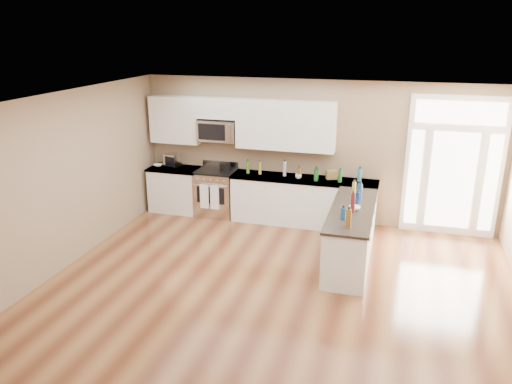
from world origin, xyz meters
TOP-DOWN VIEW (x-y plane):
  - ground at (0.00, 0.00)m, footprint 8.00×8.00m
  - room_shell at (0.00, 0.00)m, footprint 8.00×8.00m
  - back_cabinet_left at (-2.87, 3.69)m, footprint 1.10×0.66m
  - back_cabinet_right at (-0.16, 3.69)m, footprint 2.85×0.66m
  - peninsula_cabinet at (0.93, 2.24)m, footprint 0.69×2.32m
  - upper_cabinet_left at (-2.88, 3.83)m, footprint 1.04×0.33m
  - upper_cabinet_right at (-0.57, 3.83)m, footprint 1.94×0.33m
  - upper_cabinet_short at (-1.95, 3.83)m, footprint 0.82×0.33m
  - microwave at (-1.95, 3.80)m, footprint 0.78×0.41m
  - entry_door at (2.55, 3.95)m, footprint 1.70×0.10m
  - kitchen_range at (-1.98, 3.69)m, footprint 0.79×0.70m
  - stockpot at (-1.80, 3.75)m, footprint 0.25×0.25m
  - toaster_oven at (-2.98, 3.79)m, footprint 0.37×0.32m
  - cardboard_box at (0.37, 3.80)m, footprint 0.24×0.21m
  - bowl_left at (-3.27, 3.69)m, footprint 0.19×0.19m
  - bowl_peninsula at (0.96, 2.18)m, footprint 0.23×0.23m
  - cup_counter at (-0.25, 3.64)m, footprint 0.14×0.14m
  - counter_bottles at (0.44, 2.90)m, footprint 2.36×2.47m

SIDE VIEW (x-z plane):
  - ground at x=0.00m, z-range 0.00..0.00m
  - peninsula_cabinet at x=0.93m, z-range -0.04..0.90m
  - back_cabinet_right at x=-0.16m, z-range -0.03..0.91m
  - back_cabinet_left at x=-2.87m, z-range -0.03..0.91m
  - kitchen_range at x=-1.98m, z-range -0.06..1.02m
  - bowl_left at x=-3.27m, z-range 0.94..0.98m
  - bowl_peninsula at x=0.96m, z-range 0.94..1.00m
  - cup_counter at x=-0.25m, z-range 0.94..1.03m
  - cardboard_box at x=0.37m, z-range 0.94..1.11m
  - stockpot at x=-1.80m, z-range 0.95..1.12m
  - counter_bottles at x=0.44m, z-range 0.91..1.22m
  - toaster_oven at x=-2.98m, z-range 0.94..1.21m
  - entry_door at x=2.55m, z-range 0.00..2.60m
  - room_shell at x=0.00m, z-range -2.29..5.71m
  - microwave at x=-1.95m, z-range 1.55..1.97m
  - upper_cabinet_left at x=-2.88m, z-range 1.45..2.40m
  - upper_cabinet_right at x=-0.57m, z-range 1.45..2.40m
  - upper_cabinet_short at x=-1.95m, z-range 2.00..2.40m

